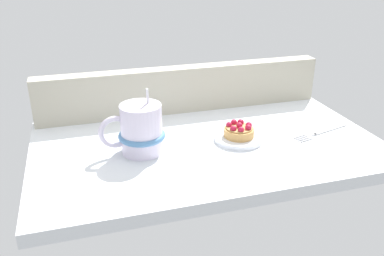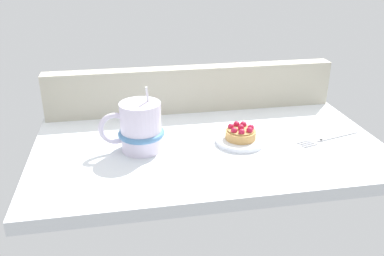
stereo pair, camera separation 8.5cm
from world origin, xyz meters
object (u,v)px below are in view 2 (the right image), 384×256
object	(u,v)px
raspberry_tart	(241,133)
dessert_plate	(240,141)
coffee_mug	(140,128)
dessert_fork	(328,138)

from	to	relation	value
raspberry_tart	dessert_plate	bearing A→B (deg)	-122.32
coffee_mug	raspberry_tart	bearing A→B (deg)	-1.74
dessert_plate	dessert_fork	distance (cm)	19.71
dessert_plate	raspberry_tart	world-z (taller)	raspberry_tart
dessert_plate	dessert_fork	size ratio (longest dim) A/B	0.67
coffee_mug	dessert_fork	world-z (taller)	coffee_mug
dessert_plate	coffee_mug	bearing A→B (deg)	178.17
raspberry_tart	coffee_mug	size ratio (longest dim) A/B	0.48
dessert_fork	coffee_mug	bearing A→B (deg)	176.60
dessert_plate	coffee_mug	size ratio (longest dim) A/B	0.77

